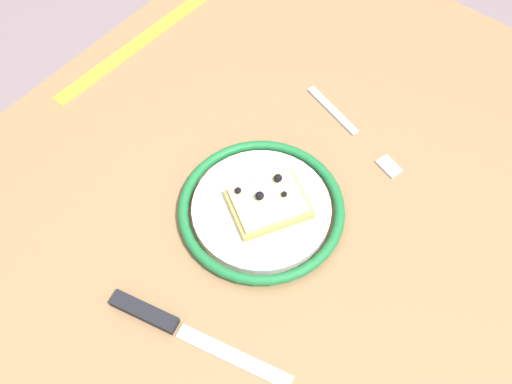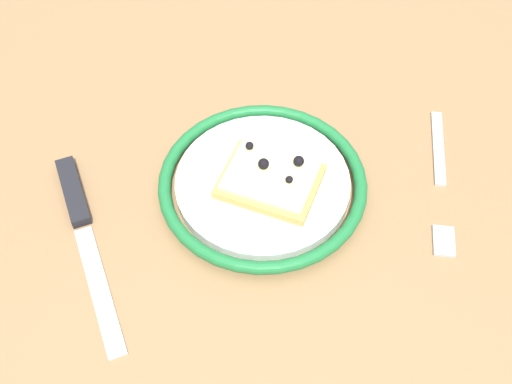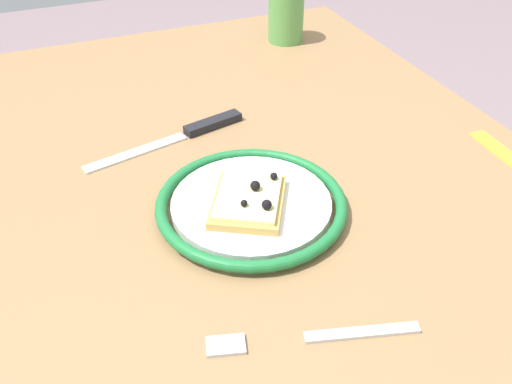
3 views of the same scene
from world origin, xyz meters
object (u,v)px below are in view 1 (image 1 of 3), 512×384
Objects in this scene: fork at (353,131)px; measuring_tape at (139,43)px; knife at (170,325)px; plate at (261,209)px; pizza_slice_near at (268,203)px; dining_table at (238,245)px.

measuring_tape is (0.07, -0.38, -0.00)m from fork.
measuring_tape is at bearing -130.68° from knife.
knife is 1.20× the size of fork.
plate is 0.96× the size of knife.
measuring_tape is at bearing -109.28° from plate.
pizza_slice_near is at bearing 139.28° from plate.
pizza_slice_near is 0.21m from knife.
knife reaches higher than dining_table.
fork is at bearing 174.61° from plate.
pizza_slice_near reaches higher than dining_table.
pizza_slice_near is at bearing -3.71° from fork.
dining_table is 3.37× the size of measuring_tape.
plate is 1.77× the size of pizza_slice_near.
plate is at bearing -175.76° from knife.
pizza_slice_near is (-0.04, 0.03, 0.10)m from dining_table.
dining_table is at bearing -10.20° from fork.
pizza_slice_near is 0.37× the size of measuring_tape.
pizza_slice_near reaches higher than plate.
pizza_slice_near is at bearing -177.66° from knife.
measuring_tape is (-0.32, -0.38, -0.00)m from knife.
plate is at bearing 73.03° from measuring_tape.
pizza_slice_near is (-0.01, 0.01, 0.01)m from plate.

